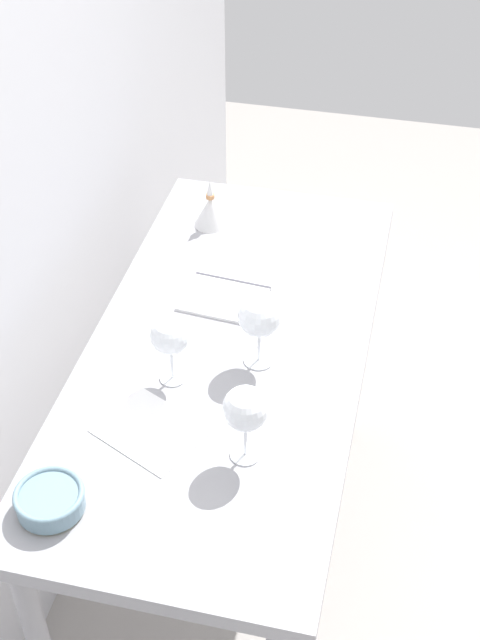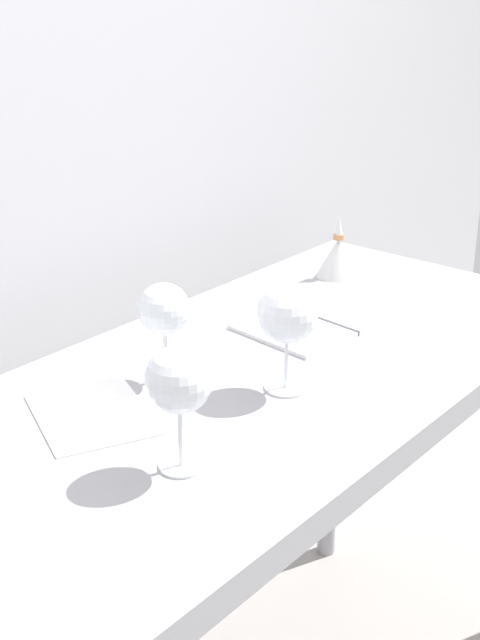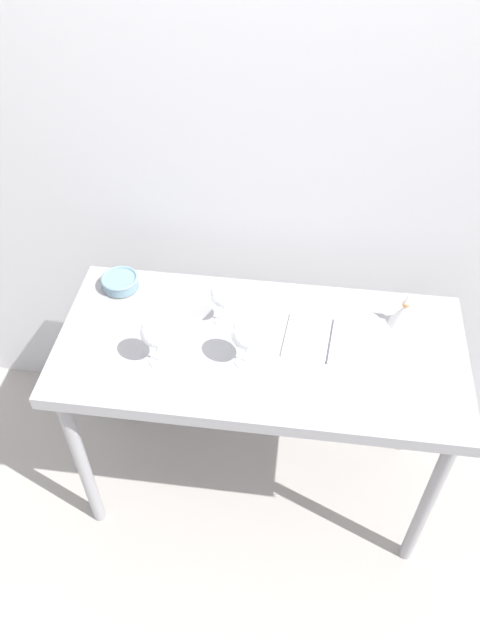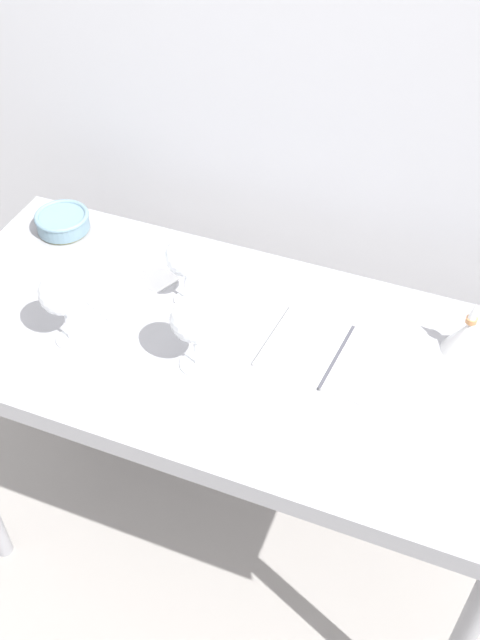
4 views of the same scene
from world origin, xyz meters
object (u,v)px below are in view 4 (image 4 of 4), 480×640
Objects in this scene: tasting_sheet_upper at (124,282)px; decanter_funnel at (467,336)px; tasting_bowl at (63,221)px; wine_glass_far_left at (184,259)px; wine_glass_near_center at (194,320)px; wine_glass_near_left at (61,295)px; open_notebook at (337,357)px.

decanter_funnel is (0.79, 0.07, 0.04)m from tasting_sheet_upper.
tasting_bowl is at bearing 177.27° from tasting_sheet_upper.
decanter_funnel is (0.62, 0.07, -0.08)m from wine_glass_far_left.
wine_glass_near_center reaches higher than decanter_funnel.
wine_glass_near_left reaches higher than tasting_sheet_upper.
tasting_bowl is at bearing 176.99° from decanter_funnel.
wine_glass_near_center is at bearing 6.64° from wine_glass_near_left.
wine_glass_near_left is at bearing -56.81° from tasting_bowl.
wine_glass_near_center is 0.60m from tasting_bowl.
decanter_funnel is at bearing 19.32° from wine_glass_near_left.
open_notebook is at bearing 15.90° from wine_glass_near_left.
open_notebook reaches higher than tasting_sheet_upper.
tasting_bowl is 0.98× the size of decanter_funnel.
tasting_bowl is 1.03m from decanter_funnel.
wine_glass_far_left is 0.93× the size of wine_glass_near_center.
tasting_bowl reaches higher than tasting_sheet_upper.
tasting_sheet_upper is at bearing 179.83° from wine_glass_far_left.
wine_glass_far_left is 1.25× the size of tasting_bowl.
tasting_sheet_upper is (0.02, 0.21, -0.13)m from wine_glass_near_left.
open_notebook is at bearing -12.81° from tasting_bowl.
open_notebook is (0.56, 0.16, -0.13)m from wine_glass_near_left.
open_notebook is 0.54m from tasting_sheet_upper.
decanter_funnel is at bearing 25.64° from wine_glass_near_center.
wine_glass_near_left is 0.87× the size of tasting_sheet_upper.
wine_glass_near_center is 0.35m from tasting_sheet_upper.
decanter_funnel is at bearing 30.17° from tasting_sheet_upper.
tasting_bowl is (-0.22, 0.34, -0.10)m from wine_glass_near_left.
wine_glass_near_left is at bearing -131.28° from wine_glass_far_left.
open_notebook is 1.52× the size of tasting_sheet_upper.
decanter_funnel reaches higher than tasting_sheet_upper.
tasting_sheet_upper is at bearing 84.71° from wine_glass_near_left.
open_notebook is at bearing 19.51° from tasting_sheet_upper.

